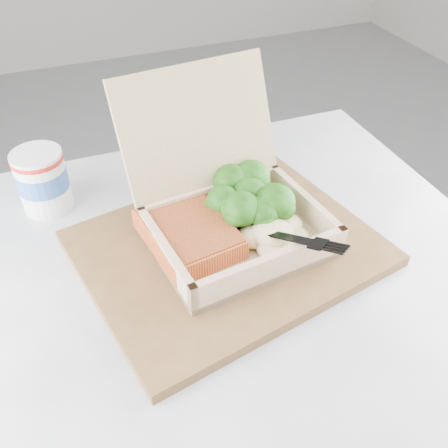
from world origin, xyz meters
name	(u,v)px	position (x,y,z in m)	size (l,w,h in m)	color
floor	(190,304)	(0.00, 0.00, 0.00)	(4.00, 4.00, 0.00)	gray
cafe_table	(240,360)	(-0.09, -0.57, 0.52)	(0.73, 0.73, 0.70)	black
serving_tray	(228,248)	(-0.09, -0.52, 0.71)	(0.37, 0.30, 0.02)	brown
takeout_container	(225,199)	(-0.08, -0.49, 0.76)	(0.24, 0.26, 0.20)	tan
salmon_fillet	(188,234)	(-0.14, -0.51, 0.74)	(0.10, 0.13, 0.03)	#DB602A
broccoli_pile	(250,200)	(-0.04, -0.48, 0.75)	(0.13, 0.13, 0.05)	#2C7B1B
mashed_potatoes	(272,233)	(-0.04, -0.55, 0.74)	(0.09, 0.08, 0.03)	beige
plastic_fork	(259,227)	(-0.06, -0.54, 0.75)	(0.10, 0.15, 0.03)	black
paper_cup	(42,179)	(-0.30, -0.33, 0.75)	(0.07, 0.07, 0.09)	silver
receipt	(188,174)	(-0.08, -0.32, 0.70)	(0.07, 0.12, 0.00)	silver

